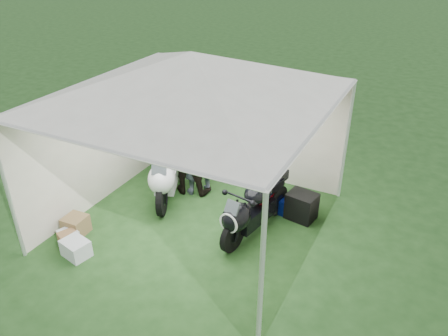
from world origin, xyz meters
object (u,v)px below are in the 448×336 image
(person_blue_jacket, at_px, (197,148))
(equipment_box, at_px, (302,206))
(crate_3, at_px, (70,242))
(canopy_tent, at_px, (193,80))
(crate_1, at_px, (76,225))
(crate_0, at_px, (76,248))
(crate_2, at_px, (69,237))
(motorcycle_white, at_px, (167,168))
(person_dark_jacket, at_px, (188,148))
(motorcycle_black, at_px, (253,208))
(paddock_stand, at_px, (278,204))

(person_blue_jacket, relative_size, equipment_box, 3.83)
(crate_3, bearing_deg, person_blue_jacket, 68.41)
(canopy_tent, relative_size, crate_1, 15.84)
(crate_0, bearing_deg, crate_2, 150.79)
(person_blue_jacket, relative_size, crate_0, 4.52)
(equipment_box, bearing_deg, motorcycle_white, -170.55)
(person_dark_jacket, relative_size, crate_0, 4.39)
(canopy_tent, xyz_separation_m, crate_2, (-1.60, -1.47, -2.46))
(motorcycle_black, relative_size, paddock_stand, 4.75)
(paddock_stand, relative_size, crate_2, 1.27)
(person_dark_jacket, relative_size, equipment_box, 3.71)
(motorcycle_black, relative_size, crate_0, 4.46)
(person_dark_jacket, relative_size, crate_3, 4.82)
(crate_2, distance_m, crate_3, 0.16)
(crate_0, bearing_deg, crate_1, 133.13)
(person_blue_jacket, bearing_deg, crate_3, 16.43)
(paddock_stand, height_order, crate_0, paddock_stand)
(motorcycle_black, height_order, crate_2, motorcycle_black)
(equipment_box, relative_size, crate_1, 1.38)
(person_dark_jacket, distance_m, crate_3, 2.66)
(equipment_box, relative_size, crate_0, 1.18)
(person_dark_jacket, height_order, crate_0, person_dark_jacket)
(motorcycle_black, bearing_deg, crate_3, -134.97)
(motorcycle_black, relative_size, crate_2, 6.05)
(motorcycle_black, bearing_deg, canopy_tent, -162.71)
(equipment_box, xyz_separation_m, crate_0, (-2.83, -2.60, -0.11))
(canopy_tent, height_order, crate_3, canopy_tent)
(paddock_stand, xyz_separation_m, crate_0, (-2.39, -2.62, -0.01))
(canopy_tent, relative_size, equipment_box, 11.45)
(person_blue_jacket, distance_m, crate_2, 2.73)
(paddock_stand, distance_m, crate_2, 3.66)
(person_blue_jacket, bearing_deg, crate_1, 8.86)
(motorcycle_white, distance_m, motorcycle_black, 1.98)
(paddock_stand, height_order, person_dark_jacket, person_dark_jacket)
(paddock_stand, height_order, crate_3, paddock_stand)
(crate_3, bearing_deg, canopy_tent, 46.86)
(motorcycle_white, bearing_deg, motorcycle_black, -35.22)
(person_dark_jacket, bearing_deg, motorcycle_black, 143.41)
(motorcycle_black, height_order, crate_0, motorcycle_black)
(crate_3, bearing_deg, motorcycle_black, 34.51)
(paddock_stand, bearing_deg, canopy_tent, -139.94)
(motorcycle_black, height_order, person_blue_jacket, person_blue_jacket)
(canopy_tent, bearing_deg, crate_2, -137.27)
(person_dark_jacket, distance_m, crate_1, 2.41)
(equipment_box, height_order, crate_2, equipment_box)
(equipment_box, xyz_separation_m, crate_1, (-3.25, -2.15, -0.09))
(person_dark_jacket, bearing_deg, crate_1, 51.79)
(canopy_tent, bearing_deg, crate_3, -133.14)
(crate_0, height_order, crate_1, crate_1)
(motorcycle_white, height_order, person_dark_jacket, person_dark_jacket)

